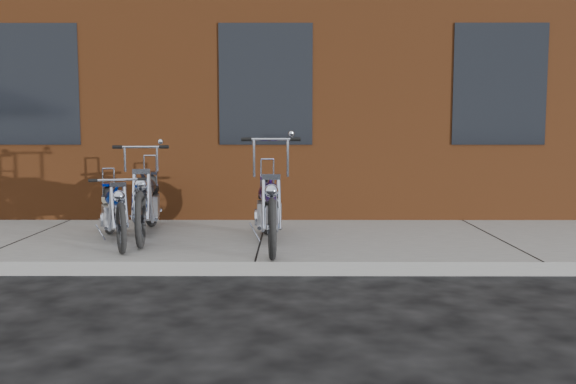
{
  "coord_description": "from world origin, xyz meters",
  "views": [
    {
      "loc": [
        0.36,
        -6.22,
        1.5
      ],
      "look_at": [
        0.34,
        0.8,
        0.8
      ],
      "focal_mm": 38.0,
      "sensor_mm": 36.0,
      "label": 1
    }
  ],
  "objects": [
    {
      "name": "ground",
      "position": [
        0.0,
        0.0,
        0.0
      ],
      "size": [
        120.0,
        120.0,
        0.0
      ],
      "primitive_type": "plane",
      "color": "black",
      "rests_on": "ground"
    },
    {
      "name": "chopper_blue",
      "position": [
        -1.78,
        1.11,
        0.51
      ],
      "size": [
        0.85,
        1.9,
        0.87
      ],
      "rotation": [
        0.0,
        0.0,
        -1.19
      ],
      "color": "black",
      "rests_on": "sidewalk"
    },
    {
      "name": "chopper_purple",
      "position": [
        0.12,
        0.97,
        0.56
      ],
      "size": [
        0.56,
        2.29,
        1.28
      ],
      "rotation": [
        0.0,
        0.0,
        -1.5
      ],
      "color": "black",
      "rests_on": "sidewalk"
    },
    {
      "name": "chopper_third",
      "position": [
        -1.49,
        1.6,
        0.57
      ],
      "size": [
        0.61,
        2.33,
        1.19
      ],
      "rotation": [
        0.0,
        0.0,
        -1.43
      ],
      "color": "black",
      "rests_on": "sidewalk"
    },
    {
      "name": "sidewalk",
      "position": [
        0.0,
        1.5,
        0.07
      ],
      "size": [
        22.0,
        3.0,
        0.15
      ],
      "primitive_type": "cube",
      "color": "gray",
      "rests_on": "ground"
    },
    {
      "name": "building_brick",
      "position": [
        0.0,
        8.0,
        4.0
      ],
      "size": [
        22.0,
        10.0,
        8.0
      ],
      "primitive_type": "cube",
      "color": "brown",
      "rests_on": "ground"
    }
  ]
}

